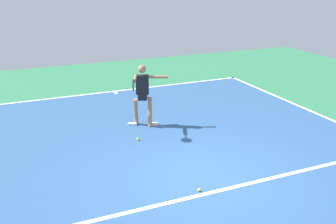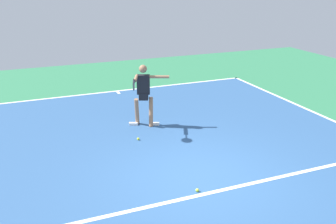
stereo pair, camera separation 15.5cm
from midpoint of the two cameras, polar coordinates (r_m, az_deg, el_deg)
name	(u,v)px [view 1 (the left image)]	position (r m, az deg, el deg)	size (l,w,h in m)	color
ground_plane	(201,177)	(7.98, 4.43, -9.60)	(23.25, 23.25, 0.00)	#2D754C
court_surface	(201,176)	(7.98, 4.43, -9.59)	(10.03, 13.44, 0.00)	#2D5484
court_line_baseline_near	(114,91)	(13.78, -8.37, 3.09)	(10.03, 0.10, 0.01)	white
court_line_service	(216,191)	(7.50, 6.66, -11.70)	(7.52, 0.10, 0.01)	white
court_line_centre_mark	(116,93)	(13.60, -8.15, 2.87)	(0.10, 0.30, 0.01)	white
tennis_player	(143,92)	(10.22, -4.25, 3.02)	(1.21, 1.13, 1.71)	#9E7051
tennis_ball_by_sideline	(199,190)	(7.46, 4.08, -11.54)	(0.07, 0.07, 0.07)	#C6E53D
tennis_ball_far_corner	(138,139)	(9.62, -4.98, -4.06)	(0.07, 0.07, 0.07)	#CCE033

